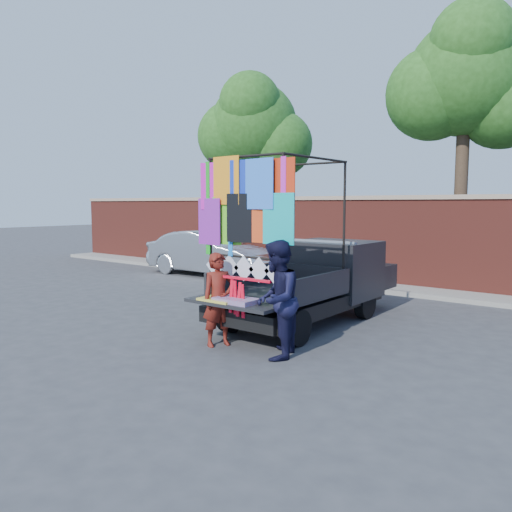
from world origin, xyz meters
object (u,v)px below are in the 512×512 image
Objects in this scene: woman at (219,300)px; man at (277,300)px; pickup_truck at (320,280)px; sedan at (209,253)px.

woman is 0.86× the size of man.
pickup_truck is at bearing 18.31° from woman.
woman is at bearing -137.67° from sedan.
pickup_truck reaches higher than woman.
sedan is at bearing -152.75° from man.
man is at bearing -132.33° from sedan.
man is at bearing -72.70° from pickup_truck.
pickup_truck is 6.97m from sedan.
pickup_truck is at bearing -119.62° from sedan.
pickup_truck is at bearing 174.50° from man.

